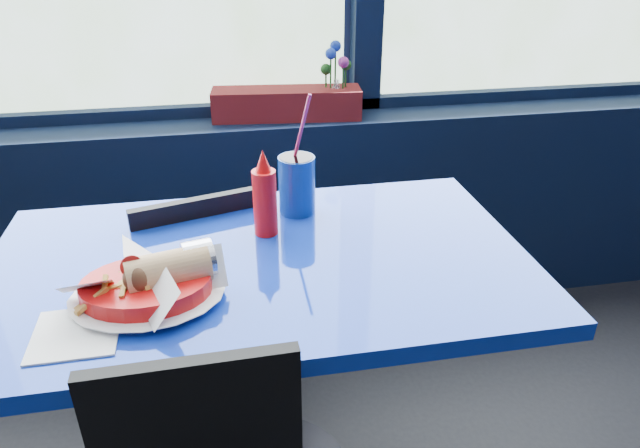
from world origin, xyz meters
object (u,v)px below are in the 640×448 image
(chair_near_back, at_px, (218,288))
(flower_vase, at_px, (336,94))
(near_table, at_px, (264,323))
(planter_box, at_px, (287,103))
(food_basket, at_px, (150,284))
(soda_cup, at_px, (297,183))
(ketchup_bottle, at_px, (265,198))

(chair_near_back, bearing_deg, flower_vase, -147.07)
(near_table, distance_m, planter_box, 0.92)
(near_table, xyz_separation_m, flower_vase, (0.35, 0.84, 0.31))
(planter_box, relative_size, food_basket, 1.72)
(near_table, xyz_separation_m, chair_near_back, (-0.11, 0.33, -0.11))
(near_table, height_order, soda_cup, soda_cup)
(chair_near_back, height_order, soda_cup, soda_cup)
(planter_box, xyz_separation_m, flower_vase, (0.17, -0.02, 0.03))
(ketchup_bottle, bearing_deg, planter_box, 78.56)
(near_table, bearing_deg, soda_cup, 61.98)
(food_basket, distance_m, soda_cup, 0.48)
(chair_near_back, relative_size, soda_cup, 2.54)
(soda_cup, bearing_deg, food_basket, -135.55)
(flower_vase, distance_m, soda_cup, 0.67)
(near_table, height_order, chair_near_back, chair_near_back)
(chair_near_back, xyz_separation_m, food_basket, (-0.12, -0.45, 0.33))
(flower_vase, xyz_separation_m, food_basket, (-0.58, -0.96, -0.09))
(planter_box, bearing_deg, ketchup_bottle, -95.35)
(planter_box, height_order, ketchup_bottle, ketchup_bottle)
(near_table, bearing_deg, food_basket, -152.44)
(food_basket, bearing_deg, chair_near_back, 87.11)
(flower_vase, bearing_deg, soda_cup, -110.46)
(chair_near_back, relative_size, planter_box, 1.55)
(ketchup_bottle, bearing_deg, chair_near_back, 121.79)
(near_table, distance_m, chair_near_back, 0.37)
(chair_near_back, xyz_separation_m, ketchup_bottle, (0.13, -0.22, 0.38))
(near_table, distance_m, soda_cup, 0.36)
(planter_box, relative_size, ketchup_bottle, 2.43)
(chair_near_back, relative_size, flower_vase, 3.07)
(chair_near_back, relative_size, ketchup_bottle, 3.77)
(near_table, xyz_separation_m, food_basket, (-0.23, -0.12, 0.22))
(chair_near_back, height_order, food_basket, food_basket)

